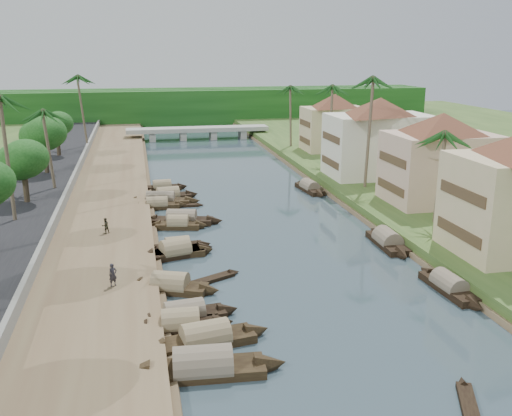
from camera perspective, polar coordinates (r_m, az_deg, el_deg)
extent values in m
plane|color=#31424A|center=(46.40, 3.98, -6.44)|extent=(220.00, 220.00, 0.00)
cube|color=brown|center=(63.76, -15.06, -0.39)|extent=(10.00, 180.00, 0.80)
cube|color=#304D1F|center=(70.71, 14.49, 1.37)|extent=(16.00, 180.00, 1.20)
cube|color=black|center=(64.78, -22.59, -0.55)|extent=(8.00, 180.00, 1.40)
cube|color=slate|center=(63.92, -18.88, 0.22)|extent=(0.40, 180.00, 1.10)
cube|color=#123D10|center=(137.50, -6.92, 9.91)|extent=(120.00, 4.00, 8.00)
cube|color=#123D10|center=(142.46, -7.10, 10.10)|extent=(120.00, 4.00, 8.00)
cube|color=#123D10|center=(147.42, -7.27, 10.28)|extent=(120.00, 4.00, 8.00)
cube|color=gray|center=(114.98, -5.84, 7.84)|extent=(28.00, 4.00, 0.80)
cube|color=gray|center=(114.55, -10.34, 7.08)|extent=(1.20, 3.50, 1.80)
cube|color=gray|center=(114.86, -7.32, 7.23)|extent=(1.20, 3.50, 1.80)
cube|color=gray|center=(115.49, -4.33, 7.36)|extent=(1.20, 3.50, 1.80)
cube|color=gray|center=(116.41, -1.38, 7.46)|extent=(1.20, 3.50, 1.80)
cube|color=#4B3723|center=(48.65, 19.57, -2.28)|extent=(0.10, 6.40, 0.90)
cube|color=#4B3723|center=(47.82, 19.91, 1.37)|extent=(0.10, 6.40, 0.90)
cube|color=#CAA68F|center=(65.08, 17.84, 3.84)|extent=(11.00, 8.00, 7.50)
pyramid|color=brown|center=(64.33, 18.20, 8.06)|extent=(14.11, 14.11, 2.20)
cube|color=#4B3723|center=(62.94, 13.29, 2.04)|extent=(0.10, 6.40, 0.90)
cube|color=#4B3723|center=(62.33, 13.47, 4.72)|extent=(0.10, 6.40, 0.90)
cube|color=beige|center=(76.89, 12.11, 6.14)|extent=(13.00, 8.00, 8.00)
pyramid|color=brown|center=(76.24, 12.33, 9.92)|extent=(15.59, 15.59, 2.20)
cube|color=#4B3723|center=(74.85, 7.42, 4.55)|extent=(0.10, 6.40, 0.90)
cube|color=#4B3723|center=(74.30, 7.50, 6.97)|extent=(0.10, 6.40, 0.90)
cube|color=#D1B58C|center=(95.71, 7.83, 7.85)|extent=(10.00, 7.00, 7.00)
pyramid|color=brown|center=(95.21, 7.93, 10.59)|extent=(12.62, 12.62, 2.20)
cube|color=#4B3723|center=(94.39, 4.88, 6.76)|extent=(0.10, 5.60, 0.90)
cube|color=#4B3723|center=(94.01, 4.92, 8.44)|extent=(0.10, 5.60, 0.90)
cube|color=black|center=(32.93, -5.32, -15.94)|extent=(7.01, 2.59, 0.70)
cone|color=black|center=(33.23, 1.52, -15.39)|extent=(2.10, 2.05, 2.15)
cone|color=black|center=(33.00, -12.23, -16.03)|extent=(2.10, 2.05, 2.15)
cylinder|color=#706254|center=(32.73, -5.34, -15.37)|extent=(5.39, 2.57, 2.23)
cube|color=black|center=(37.57, -7.55, -11.77)|extent=(5.08, 1.97, 0.70)
cone|color=black|center=(37.70, -3.23, -11.41)|extent=(1.52, 1.66, 1.77)
cone|color=black|center=(37.58, -11.89, -11.84)|extent=(1.52, 1.66, 1.77)
cylinder|color=#8F785B|center=(37.40, -7.57, -11.25)|extent=(3.90, 2.00, 1.86)
cube|color=black|center=(35.72, -5.05, -13.23)|extent=(6.30, 2.89, 0.70)
cone|color=black|center=(36.64, 0.12, -12.23)|extent=(2.00, 1.97, 1.90)
cone|color=black|center=(35.02, -10.50, -13.93)|extent=(2.00, 1.97, 1.90)
cylinder|color=#8F785B|center=(35.54, -5.07, -12.69)|extent=(4.90, 2.72, 1.97)
cube|color=black|center=(38.72, -7.14, -10.88)|extent=(5.61, 2.40, 0.70)
cone|color=black|center=(39.32, -2.78, -10.21)|extent=(1.75, 1.74, 1.73)
cone|color=black|center=(38.27, -11.65, -11.30)|extent=(1.75, 1.74, 1.73)
cylinder|color=#706254|center=(38.55, -7.16, -10.38)|extent=(4.34, 2.31, 1.80)
cube|color=black|center=(43.24, -8.54, -8.00)|extent=(5.77, 3.75, 0.70)
cone|color=black|center=(42.40, -4.60, -8.25)|extent=(2.09, 2.14, 1.85)
cone|color=black|center=(44.22, -12.33, -7.54)|extent=(2.09, 2.14, 1.85)
cylinder|color=#8F785B|center=(43.09, -8.56, -7.54)|extent=(4.60, 3.34, 1.93)
cube|color=black|center=(50.12, -8.03, -4.61)|extent=(5.42, 3.20, 0.70)
cone|color=black|center=(50.99, -5.02, -4.06)|extent=(1.91, 2.09, 1.93)
cone|color=black|center=(49.34, -11.16, -4.99)|extent=(1.91, 2.09, 1.93)
cylinder|color=#8F785B|center=(49.99, -8.05, -4.20)|extent=(4.28, 2.97, 2.04)
cube|color=black|center=(50.21, -7.98, -4.57)|extent=(4.93, 2.05, 0.70)
cone|color=black|center=(50.57, -4.97, -4.23)|extent=(1.51, 1.65, 1.71)
cone|color=black|center=(49.94, -11.04, -4.73)|extent=(1.51, 1.65, 1.71)
cylinder|color=#706254|center=(50.08, -8.00, -4.16)|extent=(3.80, 2.04, 1.80)
cube|color=black|center=(51.56, -7.85, -4.02)|extent=(4.61, 1.87, 0.70)
cone|color=black|center=(51.97, -5.14, -3.68)|extent=(1.41, 1.40, 1.42)
cone|color=black|center=(51.20, -10.61, -4.19)|extent=(1.41, 1.40, 1.42)
cylinder|color=#8F785B|center=(51.43, -7.87, -3.62)|extent=(3.56, 1.82, 1.47)
cube|color=black|center=(57.82, -7.78, -1.83)|extent=(4.60, 2.52, 0.70)
cone|color=black|center=(57.50, -5.40, -1.77)|extent=(1.56, 1.70, 1.60)
cone|color=black|center=(58.20, -10.14, -1.74)|extent=(1.56, 1.70, 1.60)
cylinder|color=#8F785B|center=(57.71, -7.79, -1.47)|extent=(3.61, 2.36, 1.69)
cube|color=black|center=(59.36, -7.42, -1.36)|extent=(6.51, 3.35, 0.70)
cone|color=black|center=(58.84, -4.09, -1.34)|extent=(2.14, 2.06, 1.88)
cone|color=black|center=(60.02, -10.69, -1.23)|extent=(2.14, 2.06, 1.88)
cylinder|color=#706254|center=(59.25, -7.44, -1.01)|extent=(5.10, 3.06, 1.93)
cube|color=black|center=(65.28, -9.84, 0.11)|extent=(4.92, 1.63, 0.70)
cone|color=black|center=(65.41, -7.46, 0.31)|extent=(1.42, 1.45, 1.61)
cone|color=black|center=(65.23, -12.24, 0.04)|extent=(1.42, 1.45, 1.61)
cylinder|color=#8F785B|center=(65.18, -9.86, 0.43)|extent=(3.76, 1.69, 1.67)
cube|color=black|center=(69.18, -8.78, 1.04)|extent=(5.67, 2.72, 0.70)
cone|color=black|center=(69.84, -6.37, 1.33)|extent=(1.83, 1.91, 1.85)
cone|color=black|center=(68.61, -11.25, 0.86)|extent=(1.83, 1.91, 1.85)
cylinder|color=#8F785B|center=(69.09, -8.80, 1.34)|extent=(4.41, 2.59, 1.94)
cube|color=black|center=(67.20, -9.50, 0.57)|extent=(6.96, 3.03, 0.70)
cone|color=black|center=(66.77, -6.32, 0.67)|extent=(2.17, 2.00, 1.90)
cone|color=black|center=(67.80, -12.64, 0.61)|extent=(2.17, 2.00, 1.90)
cylinder|color=#706254|center=(67.11, -9.51, 0.88)|extent=(5.41, 2.83, 1.95)
cube|color=black|center=(73.83, -9.35, 1.94)|extent=(4.83, 1.77, 0.70)
cone|color=black|center=(74.07, -7.32, 2.13)|extent=(1.44, 1.46, 1.55)
cone|color=black|center=(73.63, -11.41, 1.86)|extent=(1.44, 1.46, 1.55)
cylinder|color=#8F785B|center=(73.74, -9.37, 2.22)|extent=(3.71, 1.78, 1.61)
cube|color=black|center=(45.11, 18.72, -7.67)|extent=(1.99, 5.99, 0.70)
cone|color=black|center=(47.61, 16.57, -6.14)|extent=(1.60, 1.75, 1.70)
cone|color=black|center=(42.65, 21.15, -9.17)|extent=(1.60, 1.75, 1.70)
cylinder|color=#706254|center=(44.97, 18.76, -7.22)|extent=(1.98, 4.60, 1.74)
cube|color=black|center=(53.66, 13.00, -3.49)|extent=(2.09, 6.15, 0.70)
cone|color=black|center=(56.59, 11.67, -2.32)|extent=(1.79, 1.80, 1.94)
cone|color=black|center=(50.73, 14.51, -4.62)|extent=(1.79, 1.80, 1.94)
cylinder|color=#706254|center=(53.54, 13.03, -3.11)|extent=(2.13, 4.71, 2.02)
cube|color=black|center=(72.64, 5.39, 1.85)|extent=(2.39, 6.10, 0.70)
cone|color=black|center=(75.57, 4.38, 2.48)|extent=(1.72, 1.85, 1.72)
cone|color=black|center=(69.71, 6.48, 1.30)|extent=(1.72, 1.85, 1.72)
cylinder|color=#706254|center=(72.55, 5.40, 2.14)|extent=(2.29, 4.72, 1.77)
cube|color=black|center=(31.91, 20.57, -18.32)|extent=(2.46, 4.31, 0.35)
cone|color=black|center=(33.95, 19.95, -16.05)|extent=(1.16, 1.31, 0.79)
cube|color=black|center=(44.74, -4.59, -7.18)|extent=(4.08, 2.68, 0.35)
cone|color=black|center=(45.97, -2.20, -6.50)|extent=(1.33, 1.28, 0.91)
cone|color=black|center=(43.59, -7.13, -7.89)|extent=(1.33, 1.28, 0.91)
cube|color=black|center=(65.61, -7.26, 0.20)|extent=(3.43, 0.72, 0.35)
cone|color=black|center=(65.76, -5.59, 0.29)|extent=(0.86, 0.69, 0.69)
cone|color=black|center=(65.51, -8.95, 0.11)|extent=(0.86, 0.69, 0.69)
cylinder|color=brown|center=(57.04, 17.81, 2.88)|extent=(0.74, 0.36, 8.71)
sphere|color=#184717|center=(56.32, 18.16, 7.02)|extent=(3.20, 3.20, 3.20)
cylinder|color=brown|center=(69.56, 11.15, 7.37)|extent=(0.74, 0.36, 13.15)
sphere|color=#184717|center=(68.97, 11.43, 12.56)|extent=(3.20, 3.20, 3.20)
cylinder|color=brown|center=(85.26, 7.45, 8.33)|extent=(0.52, 0.36, 11.15)
sphere|color=#184717|center=(84.76, 7.58, 11.92)|extent=(3.20, 3.20, 3.20)
cylinder|color=brown|center=(58.80, -23.57, 4.49)|extent=(0.46, 0.36, 11.93)
sphere|color=#184717|center=(58.10, -24.19, 10.03)|extent=(3.20, 3.20, 3.20)
cylinder|color=brown|center=(71.33, -19.90, 5.52)|extent=(0.94, 0.36, 9.27)
sphere|color=#184717|center=(70.76, -20.23, 9.06)|extent=(3.20, 3.20, 3.20)
cylinder|color=brown|center=(98.64, 3.52, 9.13)|extent=(0.64, 0.36, 10.20)
sphere|color=#184717|center=(98.21, 3.56, 11.97)|extent=(3.20, 3.20, 3.20)
cylinder|color=brown|center=(101.75, -16.84, 9.27)|extent=(1.18, 0.36, 11.81)
sphere|color=#184717|center=(101.35, -17.10, 12.45)|extent=(3.20, 3.20, 3.20)
cylinder|color=#423626|center=(66.37, -22.03, 1.89)|extent=(0.60, 0.60, 3.17)
ellipsoid|color=#123D10|center=(65.77, -22.29, 4.45)|extent=(4.86, 4.86, 3.99)
cylinder|color=#423626|center=(81.32, -20.25, 4.55)|extent=(0.60, 0.60, 3.55)
ellipsoid|color=#123D10|center=(80.80, -20.48, 6.90)|extent=(5.32, 5.32, 4.38)
cylinder|color=#423626|center=(94.24, -19.16, 5.96)|extent=(0.60, 0.60, 3.26)
ellipsoid|color=#123D10|center=(93.82, -19.33, 7.83)|extent=(4.50, 4.50, 3.70)
cylinder|color=#423626|center=(80.01, 15.12, 4.63)|extent=(0.60, 0.60, 3.46)
ellipsoid|color=#123D10|center=(79.48, 15.28, 6.97)|extent=(4.42, 4.42, 3.63)
imported|color=#29272F|center=(42.72, -14.12, -6.50)|extent=(0.74, 0.66, 1.71)
imported|color=#383627|center=(54.93, -14.83, -1.71)|extent=(0.89, 0.84, 1.45)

